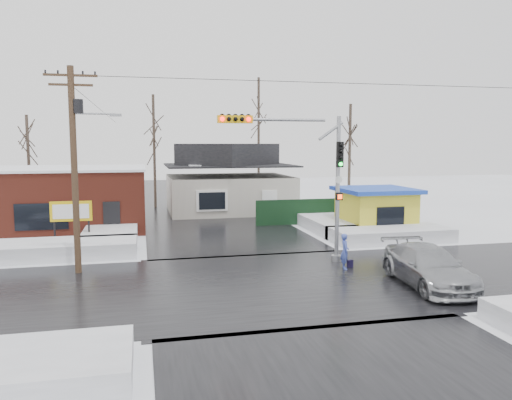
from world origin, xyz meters
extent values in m
plane|color=white|center=(0.00, 0.00, 0.00)|extent=(120.00, 120.00, 0.00)
cube|color=black|center=(0.00, 0.00, 0.01)|extent=(10.00, 120.00, 0.02)
cube|color=black|center=(0.00, 0.00, 0.01)|extent=(120.00, 10.00, 0.02)
cube|color=white|center=(-9.00, 7.00, 0.40)|extent=(7.00, 3.00, 0.80)
cube|color=white|center=(9.00, 7.00, 0.40)|extent=(7.00, 3.00, 0.80)
cube|color=white|center=(-7.00, 12.00, 0.40)|extent=(3.00, 8.00, 0.80)
cube|color=white|center=(7.00, 12.00, 0.40)|extent=(3.00, 8.00, 0.80)
cylinder|color=gray|center=(4.00, 3.00, 3.50)|extent=(0.20, 0.20, 7.00)
cylinder|color=gray|center=(4.00, 3.00, 0.15)|extent=(0.50, 0.50, 0.30)
cylinder|color=gray|center=(1.00, 3.00, 6.80)|extent=(4.60, 0.14, 0.14)
cube|color=gold|center=(-1.00, 3.00, 6.80)|extent=(1.60, 0.28, 0.35)
sphere|color=#FF0C0C|center=(-1.60, 2.84, 6.80)|extent=(0.20, 0.20, 0.20)
sphere|color=#FF0C0C|center=(-0.40, 2.84, 6.80)|extent=(0.20, 0.20, 0.20)
cube|color=black|center=(4.00, 2.80, 5.20)|extent=(0.30, 0.22, 1.20)
sphere|color=#0CE533|center=(4.00, 2.66, 4.75)|extent=(0.18, 0.18, 0.18)
cube|color=black|center=(4.00, 2.80, 3.20)|extent=(0.30, 0.20, 0.35)
cylinder|color=#382619|center=(-8.00, 3.50, 4.50)|extent=(0.28, 0.28, 9.00)
cube|color=#382619|center=(-8.00, 3.50, 8.60)|extent=(2.20, 0.10, 0.10)
cube|color=#382619|center=(-8.00, 3.50, 8.20)|extent=(1.80, 0.10, 0.10)
cylinder|color=black|center=(-7.75, 3.50, 7.30)|extent=(0.44, 0.44, 0.60)
cylinder|color=gray|center=(-7.10, 3.50, 7.00)|extent=(1.80, 0.08, 0.08)
cube|color=gray|center=(-6.20, 3.50, 6.95)|extent=(0.50, 0.22, 0.12)
cube|color=maroon|center=(-11.00, 16.00, 2.00)|extent=(12.00, 8.00, 4.00)
cube|color=white|center=(-11.00, 16.00, 4.05)|extent=(12.20, 8.20, 0.15)
cube|color=black|center=(-11.00, 11.98, 1.40)|extent=(3.00, 0.08, 1.60)
cube|color=black|center=(-7.00, 11.98, 1.10)|extent=(1.00, 0.08, 2.20)
cylinder|color=black|center=(-9.90, 9.50, 0.90)|extent=(0.10, 0.10, 1.80)
cylinder|color=black|center=(-8.10, 9.50, 0.90)|extent=(0.10, 0.10, 1.80)
cube|color=gold|center=(-9.00, 9.50, 2.00)|extent=(2.20, 0.18, 1.10)
cube|color=white|center=(-9.00, 9.39, 2.00)|extent=(1.90, 0.02, 0.80)
cube|color=beige|center=(2.00, 22.00, 1.50)|extent=(10.00, 8.00, 3.00)
cube|color=black|center=(2.00, 22.00, 3.90)|extent=(10.40, 8.40, 0.12)
pyramid|color=black|center=(2.00, 22.00, 4.86)|extent=(9.00, 7.00, 1.80)
cube|color=maroon|center=(5.20, 23.00, 4.90)|extent=(0.70, 0.70, 1.40)
cube|color=white|center=(0.00, 17.95, 1.40)|extent=(2.40, 0.12, 1.60)
cube|color=gold|center=(9.50, 10.00, 1.30)|extent=(4.00, 4.00, 2.60)
cube|color=#1730AE|center=(9.50, 10.00, 2.75)|extent=(4.60, 4.60, 0.25)
cube|color=black|center=(9.50, 7.97, 1.30)|extent=(1.80, 0.06, 1.20)
cube|color=black|center=(6.50, 14.00, 0.90)|extent=(8.00, 0.12, 1.80)
cylinder|color=#332821|center=(-4.00, 26.00, 5.00)|extent=(0.24, 0.24, 10.00)
cylinder|color=#332821|center=(6.00, 28.00, 6.00)|extent=(0.24, 0.24, 12.00)
cylinder|color=#332821|center=(12.00, 20.00, 4.50)|extent=(0.24, 0.24, 9.00)
cylinder|color=#332821|center=(-14.00, 24.00, 4.00)|extent=(0.24, 0.24, 8.00)
imported|color=#4256BA|center=(3.77, 1.46, 0.81)|extent=(0.51, 0.66, 1.63)
imported|color=#A2A5A9|center=(5.98, -1.80, 0.79)|extent=(2.64, 5.58, 1.57)
cube|color=black|center=(4.12, 1.64, 0.17)|extent=(0.29, 0.16, 0.35)
camera|label=1|loc=(-5.17, -19.34, 5.72)|focal=35.00mm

